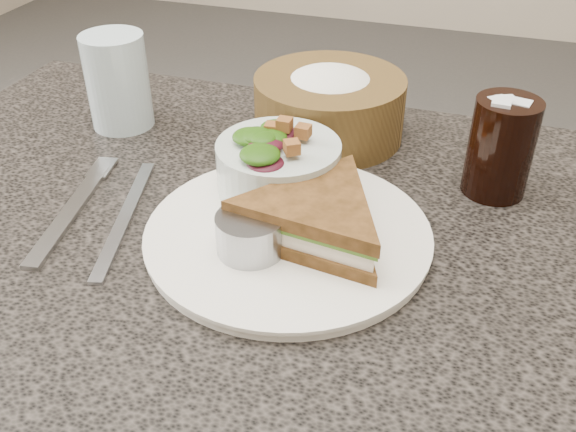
% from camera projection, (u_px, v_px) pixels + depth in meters
% --- Properties ---
extents(dinner_plate, '(0.29, 0.29, 0.01)m').
position_uv_depth(dinner_plate, '(288.00, 235.00, 0.65)').
color(dinner_plate, white).
rests_on(dinner_plate, dining_table).
extents(sandwich, '(0.21, 0.21, 0.05)m').
position_uv_depth(sandwich, '(317.00, 218.00, 0.62)').
color(sandwich, brown).
rests_on(sandwich, dinner_plate).
extents(salad_bowl, '(0.17, 0.17, 0.08)m').
position_uv_depth(salad_bowl, '(279.00, 159.00, 0.69)').
color(salad_bowl, '#B3C1B9').
rests_on(salad_bowl, dinner_plate).
extents(dressing_ramekin, '(0.08, 0.08, 0.04)m').
position_uv_depth(dressing_ramekin, '(250.00, 234.00, 0.61)').
color(dressing_ramekin, gray).
rests_on(dressing_ramekin, dinner_plate).
extents(orange_wedge, '(0.06, 0.06, 0.02)m').
position_uv_depth(orange_wedge, '(331.00, 186.00, 0.70)').
color(orange_wedge, orange).
rests_on(orange_wedge, dinner_plate).
extents(fork, '(0.05, 0.19, 0.01)m').
position_uv_depth(fork, '(70.00, 213.00, 0.69)').
color(fork, '#A4A6A9').
rests_on(fork, dining_table).
extents(knife, '(0.07, 0.22, 0.00)m').
position_uv_depth(knife, '(125.00, 217.00, 0.69)').
color(knife, '#A5A8B0').
rests_on(knife, dining_table).
extents(bread_basket, '(0.22, 0.22, 0.11)m').
position_uv_depth(bread_basket, '(329.00, 97.00, 0.82)').
color(bread_basket, brown).
rests_on(bread_basket, dining_table).
extents(cola_glass, '(0.09, 0.09, 0.12)m').
position_uv_depth(cola_glass, '(502.00, 143.00, 0.70)').
color(cola_glass, black).
rests_on(cola_glass, dining_table).
extents(water_glass, '(0.10, 0.10, 0.12)m').
position_uv_depth(water_glass, '(118.00, 81.00, 0.84)').
color(water_glass, silver).
rests_on(water_glass, dining_table).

